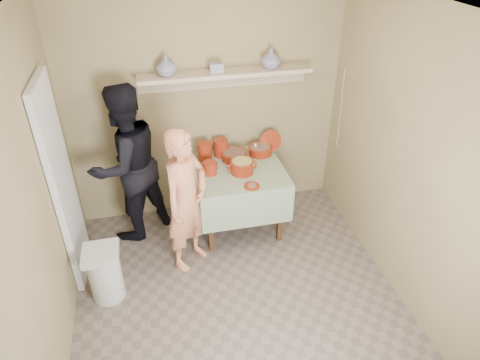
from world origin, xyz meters
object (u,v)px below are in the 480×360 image
object	(u,v)px
person_helper	(127,165)
serving_table	(238,177)
trash_bin	(105,273)
person_cook	(187,201)
cazuela_rice	(242,166)

from	to	relation	value
person_helper	serving_table	xyz separation A→B (m)	(1.16, -0.15, -0.23)
person_helper	trash_bin	world-z (taller)	person_helper
person_cook	serving_table	distance (m)	0.79
serving_table	trash_bin	xyz separation A→B (m)	(-1.44, -0.80, -0.36)
cazuela_rice	trash_bin	xyz separation A→B (m)	(-1.46, -0.69, -0.56)
person_helper	trash_bin	xyz separation A→B (m)	(-0.28, -0.94, -0.59)
person_cook	cazuela_rice	distance (m)	0.75
person_helper	cazuela_rice	size ratio (longest dim) A/B	5.28
person_cook	person_helper	world-z (taller)	person_helper
person_helper	cazuela_rice	xyz separation A→B (m)	(1.18, -0.25, -0.03)
serving_table	trash_bin	size ratio (longest dim) A/B	1.74
trash_bin	serving_table	bearing A→B (deg)	28.89
person_helper	serving_table	bearing A→B (deg)	137.02
person_cook	cazuela_rice	size ratio (longest dim) A/B	4.57
cazuela_rice	serving_table	bearing A→B (deg)	101.28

